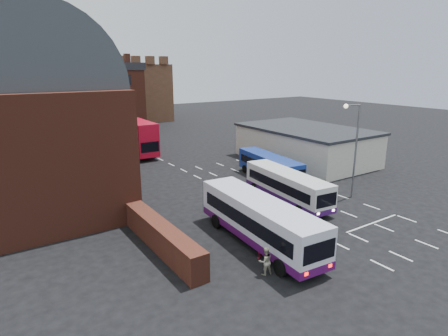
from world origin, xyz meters
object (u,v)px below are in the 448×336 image
street_lamp (354,142)px  pedestrian_beige (265,261)px  bus_blue (270,165)px  bus_white_outbound (259,218)px  pedestrian_red (260,247)px  bus_white_inbound (287,184)px  bus_red_double (134,135)px

street_lamp → pedestrian_beige: 16.53m
bus_blue → street_lamp: size_ratio=1.12×
bus_white_outbound → pedestrian_red: 2.26m
bus_white_inbound → bus_blue: (3.19, 6.09, -0.07)m
bus_blue → pedestrian_red: bearing=54.6°
bus_white_inbound → pedestrian_red: size_ratio=6.68×
bus_white_outbound → bus_blue: bearing=50.8°
bus_white_outbound → bus_white_inbound: bearing=38.7°
bus_white_outbound → pedestrian_beige: 4.07m
bus_red_double → pedestrian_beige: bus_red_double is taller
pedestrian_beige → pedestrian_red: bearing=-105.5°
bus_blue → bus_red_double: bus_red_double is taller
bus_red_double → street_lamp: 29.97m
bus_red_double → street_lamp: (9.80, -28.20, 2.66)m
bus_white_outbound → bus_red_double: size_ratio=0.97×
bus_white_inbound → bus_red_double: (-4.30, 25.80, 0.91)m
bus_red_double → pedestrian_beige: bearing=82.7°
bus_blue → bus_red_double: (-7.49, 19.71, 0.98)m
bus_blue → street_lamp: 9.52m
bus_red_double → pedestrian_beige: 34.48m
street_lamp → pedestrian_beige: (-14.83, -5.88, -4.31)m
pedestrian_red → bus_white_outbound: bearing=-166.7°
street_lamp → bus_red_double: bearing=109.2°
bus_red_double → street_lamp: bearing=110.3°
pedestrian_red → pedestrian_beige: (-0.97, -1.71, 0.09)m
bus_red_double → pedestrian_red: (-4.06, -32.36, -1.74)m
bus_blue → pedestrian_red: (-11.55, -12.65, -0.76)m
bus_blue → pedestrian_red: size_ratio=6.39×
street_lamp → pedestrian_beige: size_ratio=5.06×
pedestrian_beige → bus_white_outbound: bearing=-109.3°
bus_blue → street_lamp: bearing=112.2°
bus_white_outbound → bus_blue: bus_white_outbound is taller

